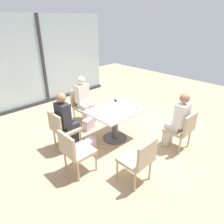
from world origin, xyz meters
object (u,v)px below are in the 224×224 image
(person_front_right, at_px, (179,118))
(wine_glass_2, at_px, (138,103))
(dining_table_main, at_px, (115,118))
(cell_phone_on_table, at_px, (116,101))
(wine_glass_0, at_px, (129,108))
(chair_front_left, at_px, (139,159))
(chair_side_end, at_px, (75,150))
(wine_glass_3, at_px, (116,109))
(coffee_cup, at_px, (102,110))
(wine_glass_1, at_px, (125,106))
(person_far_left, at_px, (66,118))
(handbag_0, at_px, (89,124))
(chair_near_window, at_px, (82,104))
(handbag_1, at_px, (89,146))
(chair_front_right, at_px, (182,129))
(chair_far_left, at_px, (62,128))
(person_near_window, at_px, (84,98))

(person_front_right, bearing_deg, wine_glass_2, 107.83)
(dining_table_main, xyz_separation_m, cell_phone_on_table, (0.39, 0.38, 0.20))
(person_front_right, distance_m, cell_phone_on_table, 1.57)
(wine_glass_0, bearing_deg, person_front_right, -53.29)
(chair_front_left, xyz_separation_m, chair_side_end, (-0.61, 0.93, 0.00))
(chair_front_left, xyz_separation_m, wine_glass_3, (0.55, 1.07, 0.37))
(coffee_cup, bearing_deg, wine_glass_3, -71.84)
(wine_glass_1, height_order, wine_glass_3, same)
(chair_front_left, relative_size, person_front_right, 0.69)
(person_far_left, height_order, handbag_0, person_far_left)
(person_far_left, xyz_separation_m, wine_glass_0, (1.04, -0.82, 0.16))
(wine_glass_0, bearing_deg, handbag_0, 103.00)
(chair_near_window, relative_size, person_front_right, 0.69)
(person_front_right, height_order, wine_glass_3, person_front_right)
(chair_near_window, xyz_separation_m, handbag_1, (-0.75, -1.24, -0.36))
(chair_side_end, bearing_deg, chair_front_right, -24.64)
(wine_glass_2, distance_m, cell_phone_on_table, 0.69)
(person_far_left, relative_size, cell_phone_on_table, 8.75)
(chair_far_left, bearing_deg, chair_front_left, -78.56)
(chair_far_left, height_order, wine_glass_1, wine_glass_1)
(person_near_window, bearing_deg, chair_far_left, -148.38)
(person_far_left, distance_m, cell_phone_on_table, 1.35)
(chair_far_left, bearing_deg, wine_glass_1, -30.70)
(chair_near_window, bearing_deg, wine_glass_1, -86.15)
(dining_table_main, height_order, chair_side_end, chair_side_end)
(handbag_0, bearing_deg, person_front_right, -77.67)
(chair_side_end, xyz_separation_m, wine_glass_3, (1.16, 0.14, 0.37))
(person_front_right, xyz_separation_m, wine_glass_2, (-0.28, 0.86, 0.16))
(wine_glass_1, bearing_deg, chair_front_left, -126.90)
(person_far_left, distance_m, wine_glass_3, 1.06)
(chair_front_right, bearing_deg, person_near_window, 106.32)
(person_front_right, xyz_separation_m, handbag_1, (-1.45, 1.17, -0.56))
(wine_glass_3, bearing_deg, cell_phone_on_table, 45.71)
(chair_near_window, relative_size, cell_phone_on_table, 6.04)
(wine_glass_1, distance_m, cell_phone_on_table, 0.66)
(person_near_window, bearing_deg, coffee_cup, -104.64)
(dining_table_main, distance_m, person_near_window, 1.16)
(cell_phone_on_table, bearing_deg, chair_side_end, -124.64)
(wine_glass_1, xyz_separation_m, handbag_0, (-0.26, 0.97, -0.72))
(chair_near_window, relative_size, chair_front_right, 1.00)
(chair_side_end, distance_m, wine_glass_0, 1.46)
(wine_glass_2, bearing_deg, handbag_0, 118.94)
(handbag_0, bearing_deg, chair_front_right, -78.83)
(person_front_right, height_order, handbag_1, person_front_right)
(person_front_right, bearing_deg, chair_side_end, 157.96)
(chair_near_window, bearing_deg, wine_glass_3, -96.34)
(handbag_0, bearing_deg, person_far_left, -172.01)
(wine_glass_1, xyz_separation_m, cell_phone_on_table, (0.30, 0.57, -0.13))
(wine_glass_0, bearing_deg, chair_far_left, 144.44)
(person_near_window, distance_m, person_far_left, 1.16)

